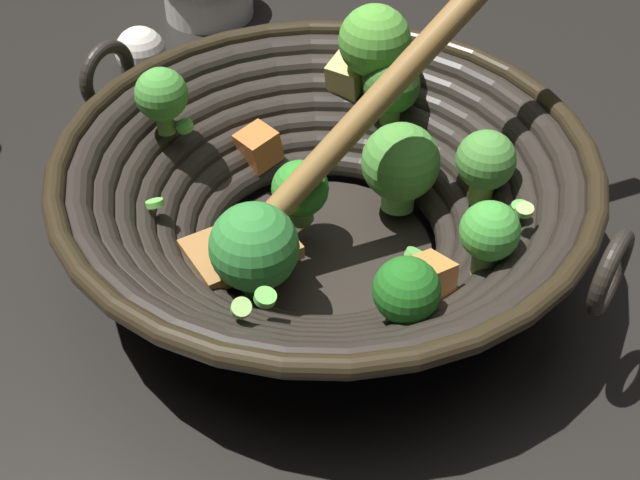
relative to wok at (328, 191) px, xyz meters
name	(u,v)px	position (x,y,z in m)	size (l,w,h in m)	color
ground_plane	(325,258)	(0.00, 0.00, -0.06)	(4.00, 4.00, 0.00)	black
wok	(328,191)	(0.00, 0.00, 0.00)	(0.37, 0.40, 0.25)	black
garlic_bulb	(141,52)	(-0.13, -0.27, -0.04)	(0.05, 0.05, 0.05)	silver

